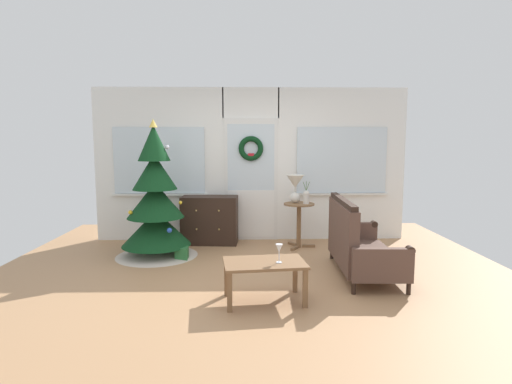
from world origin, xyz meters
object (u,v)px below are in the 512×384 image
at_px(dresser_cabinet, 210,220).
at_px(gift_box, 182,253).
at_px(settee_sofa, 357,245).
at_px(coffee_table, 264,268).
at_px(table_lamp, 295,185).
at_px(flower_vase, 306,196).
at_px(wine_glass, 279,249).
at_px(side_table, 299,216).
at_px(christmas_tree, 156,207).

bearing_deg(dresser_cabinet, gift_box, -108.84).
bearing_deg(settee_sofa, coffee_table, -144.40).
bearing_deg(dresser_cabinet, coffee_table, -72.50).
distance_m(table_lamp, flower_vase, 0.25).
height_order(dresser_cabinet, table_lamp, table_lamp).
bearing_deg(wine_glass, side_table, 77.66).
xyz_separation_m(christmas_tree, dresser_cabinet, (0.71, 0.73, -0.33)).
relative_size(christmas_tree, coffee_table, 2.22).
relative_size(christmas_tree, gift_box, 11.21).
bearing_deg(coffee_table, flower_vase, 70.96).
bearing_deg(flower_vase, wine_glass, -105.15).
height_order(side_table, table_lamp, table_lamp).
bearing_deg(gift_box, flower_vase, 17.42).
xyz_separation_m(coffee_table, wine_glass, (0.15, -0.04, 0.21)).
bearing_deg(settee_sofa, flower_vase, 109.98).
bearing_deg(christmas_tree, side_table, 11.33).
distance_m(christmas_tree, flower_vase, 2.27).
bearing_deg(wine_glass, flower_vase, 74.85).
distance_m(settee_sofa, gift_box, 2.43).
xyz_separation_m(flower_vase, coffee_table, (-0.74, -2.14, -0.46)).
distance_m(dresser_cabinet, side_table, 1.46).
xyz_separation_m(christmas_tree, side_table, (2.14, 0.43, -0.22)).
relative_size(dresser_cabinet, settee_sofa, 0.60).
bearing_deg(gift_box, christmas_tree, 152.03).
height_order(christmas_tree, settee_sofa, christmas_tree).
distance_m(christmas_tree, table_lamp, 2.15).
relative_size(dresser_cabinet, flower_vase, 2.64).
relative_size(wine_glass, gift_box, 1.10).
height_order(flower_vase, gift_box, flower_vase).
xyz_separation_m(dresser_cabinet, coffee_table, (0.79, -2.49, -0.03)).
bearing_deg(dresser_cabinet, settee_sofa, -39.40).
bearing_deg(side_table, wine_glass, -102.34).
distance_m(dresser_cabinet, wine_glass, 2.71).
distance_m(dresser_cabinet, coffee_table, 2.62).
height_order(table_lamp, gift_box, table_lamp).
bearing_deg(flower_vase, gift_box, -162.58).
relative_size(settee_sofa, table_lamp, 3.48).
relative_size(table_lamp, wine_glass, 2.26).
distance_m(dresser_cabinet, gift_box, 1.03).
distance_m(settee_sofa, wine_glass, 1.40).
xyz_separation_m(dresser_cabinet, wine_glass, (0.93, -2.54, 0.18)).
bearing_deg(gift_box, table_lamp, 21.95).
bearing_deg(gift_box, dresser_cabinet, 71.16).
bearing_deg(flower_vase, christmas_tree, -170.65).
bearing_deg(side_table, dresser_cabinet, 168.24).
relative_size(christmas_tree, wine_glass, 10.16).
relative_size(dresser_cabinet, gift_box, 5.23).
bearing_deg(settee_sofa, table_lamp, 114.39).
bearing_deg(wine_glass, coffee_table, 164.04).
distance_m(dresser_cabinet, table_lamp, 1.51).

